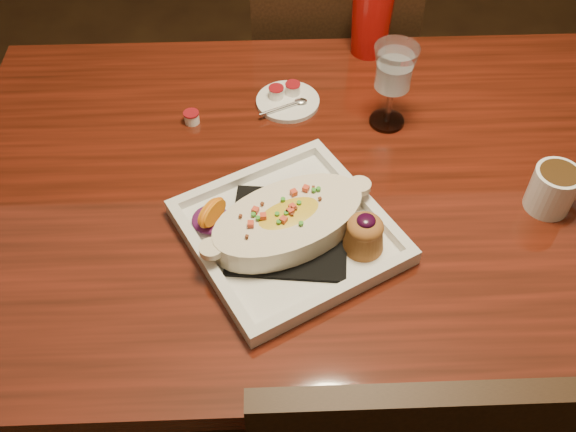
{
  "coord_description": "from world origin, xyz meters",
  "views": [
    {
      "loc": [
        -0.16,
        -0.82,
        1.59
      ],
      "look_at": [
        -0.14,
        -0.1,
        0.77
      ],
      "focal_mm": 40.0,
      "sensor_mm": 36.0,
      "label": 1
    }
  ],
  "objects_px": {
    "coffee_mug": "(555,188)",
    "saucer": "(287,100)",
    "table": "(356,213)",
    "chair_far": "(327,77)",
    "goblet": "(394,72)",
    "plate": "(293,226)",
    "red_tumbler": "(371,21)"
  },
  "relations": [
    {
      "from": "red_tumbler",
      "to": "chair_far",
      "type": "bearing_deg",
      "value": 105.14
    },
    {
      "from": "table",
      "to": "plate",
      "type": "xyz_separation_m",
      "value": [
        -0.13,
        -0.14,
        0.13
      ]
    },
    {
      "from": "plate",
      "to": "coffee_mug",
      "type": "height_order",
      "value": "same"
    },
    {
      "from": "coffee_mug",
      "to": "chair_far",
      "type": "bearing_deg",
      "value": 108.04
    },
    {
      "from": "plate",
      "to": "coffee_mug",
      "type": "distance_m",
      "value": 0.46
    },
    {
      "from": "table",
      "to": "saucer",
      "type": "distance_m",
      "value": 0.28
    },
    {
      "from": "table",
      "to": "goblet",
      "type": "height_order",
      "value": "goblet"
    },
    {
      "from": "chair_far",
      "to": "red_tumbler",
      "type": "relative_size",
      "value": 6.06
    },
    {
      "from": "plate",
      "to": "coffee_mug",
      "type": "xyz_separation_m",
      "value": [
        0.45,
        0.06,
        0.01
      ]
    },
    {
      "from": "chair_far",
      "to": "saucer",
      "type": "relative_size",
      "value": 7.16
    },
    {
      "from": "plate",
      "to": "red_tumbler",
      "type": "relative_size",
      "value": 2.76
    },
    {
      "from": "goblet",
      "to": "saucer",
      "type": "xyz_separation_m",
      "value": [
        -0.2,
        0.07,
        -0.11
      ]
    },
    {
      "from": "plate",
      "to": "goblet",
      "type": "height_order",
      "value": "goblet"
    },
    {
      "from": "plate",
      "to": "red_tumbler",
      "type": "height_order",
      "value": "red_tumbler"
    },
    {
      "from": "plate",
      "to": "red_tumbler",
      "type": "distance_m",
      "value": 0.57
    },
    {
      "from": "saucer",
      "to": "table",
      "type": "bearing_deg",
      "value": -60.23
    },
    {
      "from": "coffee_mug",
      "to": "saucer",
      "type": "relative_size",
      "value": 0.86
    },
    {
      "from": "chair_far",
      "to": "goblet",
      "type": "relative_size",
      "value": 5.33
    },
    {
      "from": "coffee_mug",
      "to": "goblet",
      "type": "relative_size",
      "value": 0.64
    },
    {
      "from": "goblet",
      "to": "plate",
      "type": "bearing_deg",
      "value": -124.58
    },
    {
      "from": "table",
      "to": "plate",
      "type": "bearing_deg",
      "value": -133.72
    },
    {
      "from": "red_tumbler",
      "to": "table",
      "type": "bearing_deg",
      "value": -98.83
    },
    {
      "from": "chair_far",
      "to": "saucer",
      "type": "height_order",
      "value": "chair_far"
    },
    {
      "from": "coffee_mug",
      "to": "saucer",
      "type": "distance_m",
      "value": 0.54
    },
    {
      "from": "chair_far",
      "to": "coffee_mug",
      "type": "xyz_separation_m",
      "value": [
        0.32,
        -0.71,
        0.29
      ]
    },
    {
      "from": "chair_far",
      "to": "red_tumbler",
      "type": "distance_m",
      "value": 0.4
    },
    {
      "from": "plate",
      "to": "saucer",
      "type": "xyz_separation_m",
      "value": [
        0.0,
        0.36,
        -0.02
      ]
    },
    {
      "from": "goblet",
      "to": "saucer",
      "type": "height_order",
      "value": "goblet"
    },
    {
      "from": "saucer",
      "to": "red_tumbler",
      "type": "distance_m",
      "value": 0.27
    },
    {
      "from": "plate",
      "to": "goblet",
      "type": "distance_m",
      "value": 0.36
    },
    {
      "from": "chair_far",
      "to": "plate",
      "type": "relative_size",
      "value": 2.19
    },
    {
      "from": "goblet",
      "to": "saucer",
      "type": "relative_size",
      "value": 1.34
    }
  ]
}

